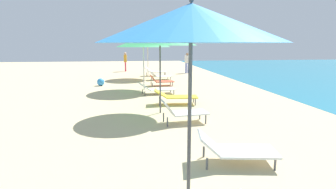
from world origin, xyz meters
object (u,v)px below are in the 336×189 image
(lounger_third_shoreside, at_px, (235,149))
(lounger_fifth_inland, at_px, (157,88))
(umbrella_farthest, at_px, (148,37))
(lounger_fifth_shoreside, at_px, (161,81))
(lounger_farthest_shoreside, at_px, (155,71))
(umbrella_third, at_px, (191,23))
(person_walking_mid, at_px, (187,61))
(umbrella_fifth, at_px, (143,42))
(beach_ball, at_px, (101,82))
(person_walking_near, at_px, (125,60))
(lounger_fourth_inland, at_px, (183,112))
(lounger_fourth_shoreside, at_px, (175,96))
(lounger_farthest_inland, at_px, (160,76))
(umbrella_fourth, at_px, (160,38))

(lounger_third_shoreside, relative_size, lounger_fifth_inland, 0.91)
(lounger_fifth_inland, xyz_separation_m, umbrella_farthest, (-0.05, 5.63, 2.33))
(lounger_fifth_shoreside, bearing_deg, lounger_fifth_inland, -104.74)
(lounger_fifth_shoreside, xyz_separation_m, lounger_farthest_shoreside, (0.08, 4.38, 0.06))
(umbrella_third, xyz_separation_m, person_walking_mid, (3.37, 16.37, -1.47))
(lounger_third_shoreside, xyz_separation_m, umbrella_fifth, (-1.29, 8.20, 1.99))
(lounger_fifth_inland, bearing_deg, beach_ball, 127.37)
(person_walking_near, bearing_deg, umbrella_third, -83.35)
(beach_ball, bearing_deg, person_walking_near, 81.53)
(lounger_fourth_inland, height_order, beach_ball, lounger_fourth_inland)
(lounger_fourth_shoreside, bearing_deg, lounger_farthest_inland, 93.89)
(lounger_third_shoreside, relative_size, beach_ball, 3.82)
(person_walking_near, xyz_separation_m, beach_ball, (-1.11, -7.49, -0.72))
(umbrella_third, bearing_deg, beach_ball, 102.53)
(lounger_fifth_shoreside, distance_m, lounger_fifth_inland, 2.36)
(umbrella_third, height_order, umbrella_fifth, umbrella_third)
(lounger_fourth_inland, bearing_deg, lounger_third_shoreside, -86.26)
(person_walking_near, bearing_deg, lounger_fourth_shoreside, -77.79)
(umbrella_fourth, height_order, person_walking_near, umbrella_fourth)
(lounger_farthest_shoreside, height_order, person_walking_near, person_walking_near)
(person_walking_near, bearing_deg, lounger_fourth_inland, -79.90)
(lounger_fifth_shoreside, height_order, lounger_farthest_inland, lounger_fifth_shoreside)
(umbrella_farthest, relative_size, beach_ball, 7.44)
(umbrella_fifth, distance_m, lounger_farthest_shoreside, 5.94)
(person_walking_mid, bearing_deg, lounger_fourth_shoreside, -170.78)
(umbrella_fifth, bearing_deg, person_walking_near, 96.87)
(lounger_fifth_shoreside, distance_m, umbrella_farthest, 4.06)
(umbrella_fifth, relative_size, beach_ball, 6.60)
(umbrella_fourth, bearing_deg, umbrella_farthest, 89.17)
(lounger_farthest_inland, bearing_deg, lounger_fifth_shoreside, -104.63)
(umbrella_fourth, relative_size, lounger_fifth_shoreside, 2.07)
(umbrella_farthest, distance_m, lounger_farthest_shoreside, 2.54)
(umbrella_fourth, relative_size, lounger_farthest_shoreside, 1.68)
(lounger_fourth_inland, height_order, lounger_farthest_shoreside, lounger_fourth_inland)
(lounger_farthest_inland, bearing_deg, lounger_fourth_shoreside, -100.98)
(umbrella_fourth, bearing_deg, lounger_fifth_inland, 86.77)
(umbrella_third, height_order, lounger_fourth_shoreside, umbrella_third)
(lounger_farthest_inland, bearing_deg, umbrella_farthest, 117.57)
(lounger_fifth_inland, relative_size, person_walking_mid, 1.07)
(umbrella_fourth, relative_size, umbrella_farthest, 0.91)
(umbrella_fifth, bearing_deg, umbrella_third, -88.74)
(lounger_third_shoreside, height_order, person_walking_near, person_walking_near)
(person_walking_near, bearing_deg, lounger_farthest_inland, -65.30)
(umbrella_fourth, height_order, lounger_fourth_shoreside, umbrella_fourth)
(lounger_farthest_shoreside, xyz_separation_m, person_walking_near, (-2.11, 3.54, 0.58))
(lounger_fifth_inland, distance_m, lounger_farthest_inland, 4.76)
(umbrella_third, height_order, umbrella_farthest, umbrella_farthest)
(lounger_fourth_inland, bearing_deg, umbrella_fifth, 92.26)
(lounger_third_shoreside, relative_size, lounger_fourth_shoreside, 0.93)
(umbrella_fourth, relative_size, lounger_fourth_shoreside, 1.64)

